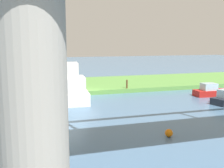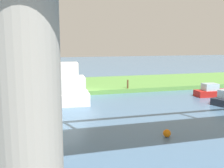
{
  "view_description": "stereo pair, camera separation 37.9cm",
  "coord_description": "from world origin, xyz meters",
  "views": [
    {
      "loc": [
        5.86,
        29.18,
        5.96
      ],
      "look_at": [
        -1.43,
        5.0,
        2.0
      ],
      "focal_mm": 42.67,
      "sensor_mm": 36.0,
      "label": 1
    },
    {
      "loc": [
        5.49,
        29.28,
        5.96
      ],
      "look_at": [
        -1.43,
        5.0,
        2.0
      ],
      "focal_mm": 42.67,
      "sensor_mm": 36.0,
      "label": 2
    }
  ],
  "objects": [
    {
      "name": "marker_buoy",
      "position": [
        -2.31,
        14.66,
        0.25
      ],
      "size": [
        0.5,
        0.5,
        0.5
      ],
      "primitive_type": "sphere",
      "color": "orange",
      "rests_on": "ground"
    },
    {
      "name": "motorboat_red",
      "position": [
        4.7,
        3.69,
        1.65
      ],
      "size": [
        8.87,
        3.5,
        4.44
      ],
      "color": "white",
      "rests_on": "ground"
    },
    {
      "name": "pontoon_yellow",
      "position": [
        -13.44,
        4.25,
        0.52
      ],
      "size": [
        4.44,
        1.84,
        1.45
      ],
      "color": "red",
      "rests_on": "ground"
    },
    {
      "name": "grassy_bank",
      "position": [
        0.0,
        -6.0,
        0.25
      ],
      "size": [
        80.0,
        12.0,
        0.5
      ],
      "primitive_type": "cube",
      "color": "#5B9342",
      "rests_on": "ground"
    },
    {
      "name": "bridge_pylon",
      "position": [
        5.9,
        19.29,
        4.08
      ],
      "size": [
        2.55,
        2.55,
        8.16
      ],
      "primitive_type": "cylinder",
      "color": "#9E998E",
      "rests_on": "ground"
    },
    {
      "name": "ground_plane",
      "position": [
        0.0,
        0.0,
        0.0
      ],
      "size": [
        160.0,
        160.0,
        0.0
      ],
      "primitive_type": "plane",
      "color": "#4C7093"
    },
    {
      "name": "mooring_post",
      "position": [
        -4.94,
        -0.41,
        1.02
      ],
      "size": [
        0.2,
        0.2,
        1.03
      ],
      "primitive_type": "cylinder",
      "color": "brown",
      "rests_on": "grassy_bank"
    },
    {
      "name": "person_on_bank",
      "position": [
        4.66,
        -3.21,
        1.2
      ],
      "size": [
        0.51,
        0.51,
        1.39
      ],
      "color": "#2D334C",
      "rests_on": "grassy_bank"
    }
  ]
}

